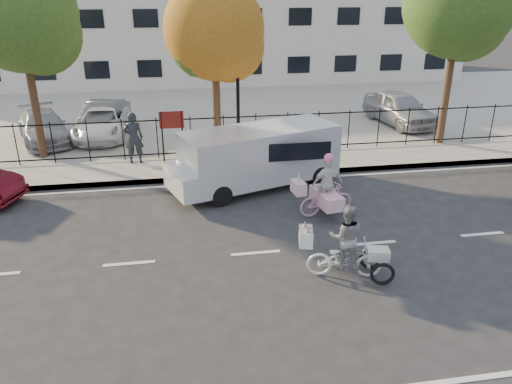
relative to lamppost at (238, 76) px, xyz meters
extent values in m
plane|color=#333334|center=(-0.50, -6.80, -3.11)|extent=(120.00, 120.00, 0.00)
cube|color=#A8A399|center=(-0.50, -1.75, -3.04)|extent=(60.00, 0.10, 0.15)
cube|color=#A8A399|center=(-0.50, -0.70, -3.04)|extent=(60.00, 2.20, 0.15)
cube|color=#A8A399|center=(-0.50, 8.20, -3.04)|extent=(60.00, 15.60, 0.15)
cube|color=silver|center=(-0.50, 18.20, -0.11)|extent=(34.00, 10.00, 6.00)
cylinder|color=black|center=(0.00, 0.00, -0.96)|extent=(0.12, 0.12, 4.00)
sphere|color=white|center=(0.00, 0.00, 1.19)|extent=(0.36, 0.36, 0.36)
cylinder|color=black|center=(-2.70, 0.00, -2.06)|extent=(0.06, 0.06, 1.80)
cylinder|color=black|center=(-2.00, 0.00, -2.06)|extent=(0.06, 0.06, 1.80)
cube|color=#59140F|center=(-2.35, 0.00, -1.46)|extent=(0.85, 0.04, 0.60)
imported|color=white|center=(1.27, -8.11, -2.68)|extent=(1.73, 0.92, 0.87)
imported|color=white|center=(1.27, -8.11, -2.14)|extent=(0.84, 0.72, 1.51)
cube|color=silver|center=(0.42, -7.92, -2.15)|extent=(0.40, 0.58, 0.35)
cone|color=silver|center=(0.42, -7.80, -1.92)|extent=(0.13, 0.13, 0.17)
cone|color=silver|center=(0.42, -8.04, -1.92)|extent=(0.13, 0.13, 0.17)
torus|color=black|center=(1.97, -8.60, -2.84)|extent=(0.54, 0.19, 0.54)
torus|color=black|center=(1.97, -7.93, -2.84)|extent=(0.54, 0.19, 0.54)
cube|color=white|center=(1.97, -8.26, -2.54)|extent=(0.54, 0.43, 0.24)
imported|color=#D5A2B9|center=(1.80, -4.99, -2.64)|extent=(1.63, 0.67, 0.95)
imported|color=silver|center=(1.80, -4.99, -2.15)|extent=(0.92, 0.49, 1.50)
cube|color=beige|center=(0.96, -5.11, -2.16)|extent=(0.36, 0.56, 0.34)
cone|color=silver|center=(0.96, -5.11, -1.86)|extent=(0.11, 0.11, 0.30)
cube|color=beige|center=(1.80, -4.99, -2.59)|extent=(0.70, 1.30, 0.38)
sphere|color=pink|center=(1.80, -4.99, -1.42)|extent=(0.27, 0.27, 0.27)
cube|color=silver|center=(0.35, -2.55, -2.02)|extent=(5.23, 3.29, 1.64)
cube|color=silver|center=(-2.33, -2.55, -2.48)|extent=(1.00, 1.83, 0.73)
cylinder|color=black|center=(-1.38, -3.35, -2.79)|extent=(0.68, 0.43, 0.64)
cylinder|color=black|center=(-1.38, -1.75, -2.79)|extent=(0.68, 0.43, 0.64)
cylinder|color=black|center=(2.08, -3.35, -2.79)|extent=(0.68, 0.43, 0.64)
cylinder|color=black|center=(2.08, -1.75, -2.79)|extent=(0.68, 0.43, 0.64)
imported|color=black|center=(-3.70, 0.00, -2.05)|extent=(0.67, 0.44, 1.82)
imported|color=#95989C|center=(-7.46, 3.27, -2.37)|extent=(2.91, 4.42, 1.19)
imported|color=white|center=(-5.19, 3.55, -2.37)|extent=(2.11, 4.35, 1.19)
imported|color=#515659|center=(-5.21, 4.17, -2.32)|extent=(2.06, 4.10, 1.29)
imported|color=#A5A7AC|center=(7.74, 3.46, -2.24)|extent=(2.30, 4.45, 1.45)
cylinder|color=#442D1D|center=(-7.07, 1.23, -0.88)|extent=(0.28, 0.28, 4.47)
sphere|color=#385B1E|center=(-7.07, 1.23, 1.99)|extent=(3.83, 3.83, 3.83)
sphere|color=#385B1E|center=(-6.57, 1.43, 1.36)|extent=(2.81, 2.81, 2.81)
cylinder|color=#442D1D|center=(-0.71, 0.50, -1.10)|extent=(0.28, 0.28, 4.02)
sphere|color=#9F6219|center=(-0.71, 0.50, 1.49)|extent=(3.45, 3.45, 3.45)
sphere|color=#9F6219|center=(-0.21, 0.70, 0.91)|extent=(2.53, 2.53, 2.53)
cylinder|color=#442D1D|center=(8.18, 0.50, -0.73)|extent=(0.28, 0.28, 4.77)
sphere|color=#385B1E|center=(8.18, 0.50, 2.34)|extent=(4.09, 4.09, 4.09)
sphere|color=#385B1E|center=(8.68, 0.70, 1.66)|extent=(3.00, 3.00, 3.00)
camera|label=1|loc=(-2.23, -17.24, 2.95)|focal=35.00mm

